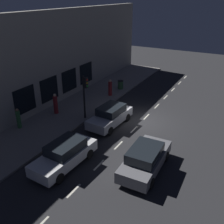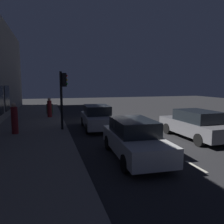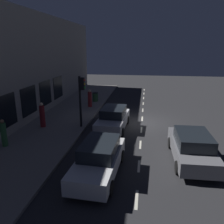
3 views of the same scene
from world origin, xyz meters
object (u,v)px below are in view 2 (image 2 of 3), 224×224
parked_car_1 (97,117)px  pedestrian_2 (49,108)px  traffic_light (63,91)px  parked_car_0 (196,124)px  pedestrian_0 (15,119)px  trash_bin (50,109)px  parked_car_2 (134,139)px

parked_car_1 → pedestrian_2: bearing=-57.4°
traffic_light → parked_car_0: size_ratio=0.79×
pedestrian_0 → pedestrian_2: (-2.00, -6.03, -0.06)m
parked_car_0 → parked_car_1: 6.20m
pedestrian_0 → trash_bin: bearing=-13.1°
parked_car_2 → pedestrian_0: 7.51m
parked_car_0 → pedestrian_0: pedestrian_0 is taller
parked_car_2 → pedestrian_2: size_ratio=2.74×
parked_car_0 → parked_car_1: size_ratio=1.05×
traffic_light → pedestrian_0: size_ratio=2.02×
traffic_light → parked_car_1: (-2.22, -0.19, -1.79)m
parked_car_2 → pedestrian_2: bearing=-71.1°
parked_car_2 → traffic_light: bearing=-64.4°
pedestrian_2 → trash_bin: 2.28m
trash_bin → parked_car_1: bearing=111.5°
parked_car_2 → parked_car_1: bearing=-85.0°
parked_car_1 → pedestrian_0: bearing=10.6°
parked_car_2 → pedestrian_2: pedestrian_2 is taller
traffic_light → trash_bin: size_ratio=3.93×
parked_car_1 → pedestrian_2: 6.17m
traffic_light → parked_car_0: (-6.89, 3.90, -1.79)m
pedestrian_0 → trash_bin: pedestrian_0 is taller
traffic_light → parked_car_2: bearing=112.6°
traffic_light → pedestrian_2: traffic_light is taller
parked_car_1 → trash_bin: parked_car_1 is taller
parked_car_0 → parked_car_1: bearing=137.3°
parked_car_1 → pedestrian_2: (3.03, -5.37, 0.14)m
traffic_light → pedestrian_2: size_ratio=2.17×
traffic_light → parked_car_1: size_ratio=0.83×
parked_car_2 → pedestrian_0: size_ratio=2.55×
pedestrian_2 → parked_car_2: bearing=-15.0°
pedestrian_0 → parked_car_2: bearing=-135.1°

